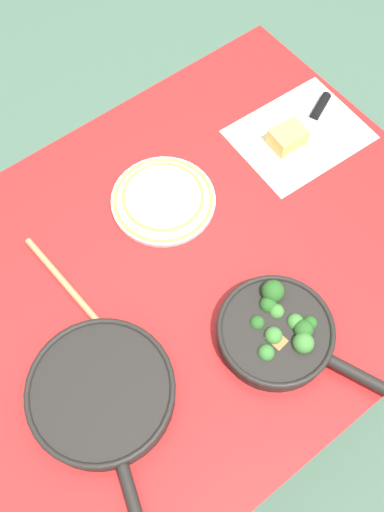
# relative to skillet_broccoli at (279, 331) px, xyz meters

# --- Properties ---
(ground_plane) EXTENTS (14.00, 14.00, 0.00)m
(ground_plane) POSITION_rel_skillet_broccoli_xyz_m (0.03, -0.25, -0.77)
(ground_plane) COLOR #476B56
(dining_table_red) EXTENTS (1.22, 0.95, 0.74)m
(dining_table_red) POSITION_rel_skillet_broccoli_xyz_m (0.03, -0.25, -0.11)
(dining_table_red) COLOR red
(dining_table_red) RESTS_ON ground_plane
(skillet_broccoli) EXTENTS (0.24, 0.38, 0.08)m
(skillet_broccoli) POSITION_rel_skillet_broccoli_xyz_m (0.00, 0.00, 0.00)
(skillet_broccoli) COLOR black
(skillet_broccoli) RESTS_ON dining_table_red
(skillet_eggs) EXTENTS (0.29, 0.41, 0.05)m
(skillet_eggs) POSITION_rel_skillet_broccoli_xyz_m (0.36, -0.11, -0.00)
(skillet_eggs) COLOR black
(skillet_eggs) RESTS_ON dining_table_red
(wooden_spoon) EXTENTS (0.06, 0.40, 0.02)m
(wooden_spoon) POSITION_rel_skillet_broccoli_xyz_m (0.28, -0.27, -0.02)
(wooden_spoon) COLOR tan
(wooden_spoon) RESTS_ON dining_table_red
(parchment_sheet) EXTENTS (0.33, 0.26, 0.00)m
(parchment_sheet) POSITION_rel_skillet_broccoli_xyz_m (-0.40, -0.37, -0.03)
(parchment_sheet) COLOR silver
(parchment_sheet) RESTS_ON dining_table_red
(grater_knife) EXTENTS (0.28, 0.14, 0.02)m
(grater_knife) POSITION_rel_skillet_broccoli_xyz_m (-0.44, -0.37, -0.02)
(grater_knife) COLOR silver
(grater_knife) RESTS_ON dining_table_red
(cheese_block) EXTENTS (0.09, 0.07, 0.05)m
(cheese_block) POSITION_rel_skillet_broccoli_xyz_m (-0.35, -0.36, -0.00)
(cheese_block) COLOR #E0C15B
(cheese_block) RESTS_ON dining_table_red
(dinner_plate_stack) EXTENTS (0.25, 0.25, 0.03)m
(dinner_plate_stack) POSITION_rel_skillet_broccoli_xyz_m (-0.01, -0.41, -0.02)
(dinner_plate_stack) COLOR silver
(dinner_plate_stack) RESTS_ON dining_table_red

